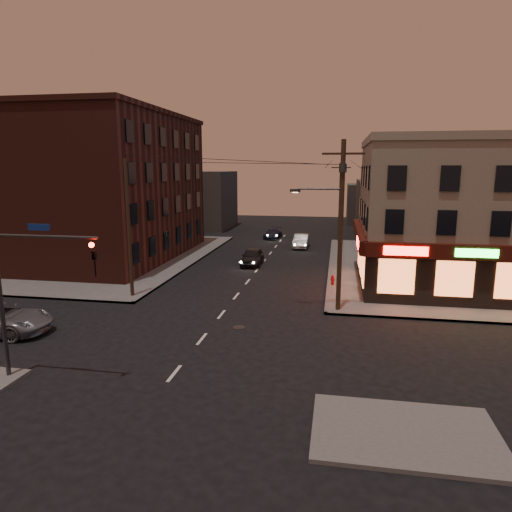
% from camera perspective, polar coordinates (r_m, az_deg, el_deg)
% --- Properties ---
extents(ground, '(120.00, 120.00, 0.00)m').
position_cam_1_polar(ground, '(23.73, -6.80, -10.28)').
color(ground, black).
rests_on(ground, ground).
extents(sidewalk_ne, '(24.00, 28.00, 0.15)m').
position_cam_1_polar(sidewalk_ne, '(42.56, 25.50, -1.60)').
color(sidewalk_ne, '#514F4C').
rests_on(sidewalk_ne, ground).
extents(sidewalk_nw, '(24.00, 28.00, 0.15)m').
position_cam_1_polar(sidewalk_nw, '(47.81, -20.98, 0.04)').
color(sidewalk_nw, '#514F4C').
rests_on(sidewalk_nw, ground).
extents(pizza_building, '(15.85, 12.85, 10.50)m').
position_cam_1_polar(pizza_building, '(35.92, 25.29, 4.80)').
color(pizza_building, gray).
rests_on(pizza_building, sidewalk_ne).
extents(brick_apartment, '(12.00, 20.00, 13.00)m').
position_cam_1_polar(brick_apartment, '(45.36, -17.73, 8.07)').
color(brick_apartment, '#471E16').
rests_on(brick_apartment, sidewalk_nw).
extents(bg_building_ne_a, '(10.00, 12.00, 7.00)m').
position_cam_1_polar(bg_building_ne_a, '(59.79, 17.34, 5.66)').
color(bg_building_ne_a, '#3F3D3A').
rests_on(bg_building_ne_a, ground).
extents(bg_building_nw, '(9.00, 10.00, 8.00)m').
position_cam_1_polar(bg_building_nw, '(66.24, -7.11, 6.98)').
color(bg_building_nw, '#3F3D3A').
rests_on(bg_building_nw, ground).
extents(bg_building_ne_b, '(8.00, 8.00, 6.00)m').
position_cam_1_polar(bg_building_ne_b, '(73.52, 14.46, 6.33)').
color(bg_building_ne_b, '#3F3D3A').
rests_on(bg_building_ne_b, ground).
extents(utility_pole_main, '(4.20, 0.44, 10.00)m').
position_cam_1_polar(utility_pole_main, '(27.06, 10.35, 4.85)').
color(utility_pole_main, '#382619').
rests_on(utility_pole_main, sidewalk_ne).
extents(utility_pole_far, '(0.26, 0.26, 9.00)m').
position_cam_1_polar(utility_pole_far, '(53.25, 10.44, 6.62)').
color(utility_pole_far, '#382619').
rests_on(utility_pole_far, sidewalk_ne).
extents(utility_pole_west, '(0.24, 0.24, 9.00)m').
position_cam_1_polar(utility_pole_west, '(30.94, -15.60, 3.31)').
color(utility_pole_west, '#382619').
rests_on(utility_pole_west, sidewalk_nw).
extents(traffic_signal, '(4.49, 0.32, 6.47)m').
position_cam_1_polar(traffic_signal, '(20.20, -27.23, -2.90)').
color(traffic_signal, '#333538').
rests_on(traffic_signal, ground).
extents(sedan_near, '(1.88, 4.38, 1.48)m').
position_cam_1_polar(sedan_near, '(40.71, -0.45, -0.08)').
color(sedan_near, black).
rests_on(sedan_near, ground).
extents(sedan_mid, '(1.60, 4.40, 1.44)m').
position_cam_1_polar(sedan_mid, '(49.77, 5.67, 1.89)').
color(sedan_mid, gray).
rests_on(sedan_mid, ground).
extents(sedan_far, '(2.07, 4.26, 1.19)m').
position_cam_1_polar(sedan_far, '(56.08, 2.12, 2.84)').
color(sedan_far, '#181B30').
rests_on(sedan_far, ground).
extents(fire_hydrant, '(0.33, 0.33, 0.75)m').
position_cam_1_polar(fire_hydrant, '(33.70, 9.56, -2.92)').
color(fire_hydrant, '#9F0E0F').
rests_on(fire_hydrant, sidewalk_ne).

